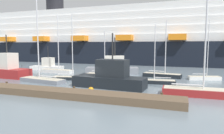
% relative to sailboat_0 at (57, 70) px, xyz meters
% --- Properties ---
extents(ground_plane, '(600.00, 600.00, 0.00)m').
position_rel_sailboat_0_xyz_m(ground_plane, '(11.15, -10.21, -0.51)').
color(ground_plane, slate).
extents(dock_pier, '(21.56, 2.37, 0.82)m').
position_rel_sailboat_0_xyz_m(dock_pier, '(11.15, -14.96, -0.17)').
color(dock_pier, brown).
rests_on(dock_pier, ground_plane).
extents(sailboat_0, '(6.40, 1.90, 10.36)m').
position_rel_sailboat_0_xyz_m(sailboat_0, '(0.00, 0.00, 0.00)').
color(sailboat_0, white).
rests_on(sailboat_0, ground_plane).
extents(sailboat_1, '(4.63, 2.32, 8.49)m').
position_rel_sailboat_0_xyz_m(sailboat_1, '(24.47, 0.18, -0.11)').
color(sailboat_1, white).
rests_on(sailboat_1, ground_plane).
extents(sailboat_2, '(5.19, 2.45, 9.37)m').
position_rel_sailboat_0_xyz_m(sailboat_2, '(6.14, -5.85, -0.10)').
color(sailboat_2, black).
rests_on(sailboat_2, ground_plane).
extents(sailboat_3, '(6.82, 2.77, 11.89)m').
position_rel_sailboat_0_xyz_m(sailboat_3, '(3.74, -9.07, 0.02)').
color(sailboat_3, gray).
rests_on(sailboat_3, ground_plane).
extents(sailboat_4, '(4.75, 1.76, 7.57)m').
position_rel_sailboat_0_xyz_m(sailboat_4, '(18.38, -5.01, -0.16)').
color(sailboat_4, black).
rests_on(sailboat_4, ground_plane).
extents(sailboat_5, '(5.96, 2.45, 8.68)m').
position_rel_sailboat_0_xyz_m(sailboat_5, '(18.50, 0.62, -0.08)').
color(sailboat_5, black).
rests_on(sailboat_5, ground_plane).
extents(sailboat_6, '(6.64, 1.96, 10.92)m').
position_rel_sailboat_0_xyz_m(sailboat_6, '(22.89, -10.50, 0.02)').
color(sailboat_6, maroon).
rests_on(sailboat_6, ground_plane).
extents(sailboat_7, '(5.02, 1.50, 7.22)m').
position_rel_sailboat_0_xyz_m(sailboat_7, '(9.39, -1.38, -0.16)').
color(sailboat_7, '#BCB29E').
rests_on(sailboat_7, ground_plane).
extents(fishing_boat_0, '(6.67, 2.93, 4.74)m').
position_rel_sailboat_0_xyz_m(fishing_boat_0, '(-4.35, 3.33, 0.32)').
color(fishing_boat_0, white).
rests_on(fishing_boat_0, ground_plane).
extents(fishing_boat_1, '(8.77, 3.29, 6.31)m').
position_rel_sailboat_0_xyz_m(fishing_boat_1, '(13.45, -9.30, 0.69)').
color(fishing_boat_1, black).
rests_on(fishing_boat_1, ground_plane).
extents(fishing_boat_2, '(8.10, 3.32, 6.54)m').
position_rel_sailboat_0_xyz_m(fishing_boat_2, '(-4.47, -6.89, 0.72)').
color(fishing_boat_2, maroon).
rests_on(fishing_boat_2, ground_plane).
extents(fishing_boat_3, '(9.35, 4.99, 6.26)m').
position_rel_sailboat_0_xyz_m(fishing_boat_3, '(9.99, 2.18, 0.57)').
color(fishing_boat_3, gray).
rests_on(fishing_boat_3, ground_plane).
extents(channel_buoy_0, '(0.56, 0.56, 1.44)m').
position_rel_sailboat_0_xyz_m(channel_buoy_0, '(-5.72, -2.23, -0.22)').
color(channel_buoy_0, green).
rests_on(channel_buoy_0, ground_plane).
extents(channel_buoy_1, '(0.57, 0.57, 1.52)m').
position_rel_sailboat_0_xyz_m(channel_buoy_1, '(12.36, -12.37, -0.21)').
color(channel_buoy_1, orange).
rests_on(channel_buoy_1, ground_plane).
extents(cruise_ship, '(106.19, 18.41, 20.65)m').
position_rel_sailboat_0_xyz_m(cruise_ship, '(1.72, 25.46, 6.14)').
color(cruise_ship, black).
rests_on(cruise_ship, ground_plane).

